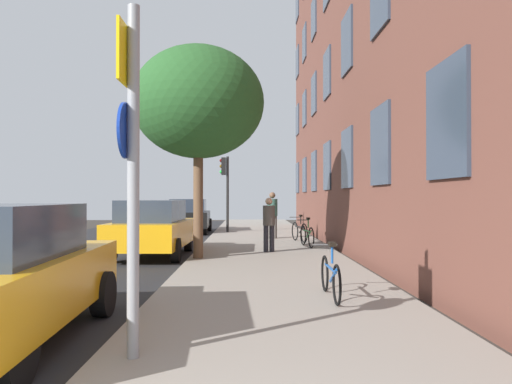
% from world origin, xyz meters
% --- Properties ---
extents(ground_plane, '(41.80, 41.80, 0.00)m').
position_xyz_m(ground_plane, '(-2.40, 15.00, 0.00)').
color(ground_plane, '#332D28').
extents(road_asphalt, '(7.00, 38.00, 0.01)m').
position_xyz_m(road_asphalt, '(-4.50, 15.00, 0.01)').
color(road_asphalt, '#232326').
rests_on(road_asphalt, ground).
extents(sidewalk, '(4.20, 38.00, 0.12)m').
position_xyz_m(sidewalk, '(1.10, 15.00, 0.06)').
color(sidewalk, gray).
rests_on(sidewalk, ground).
extents(building_facade, '(0.56, 27.00, 14.37)m').
position_xyz_m(building_facade, '(3.69, 14.50, 7.20)').
color(building_facade, brown).
rests_on(building_facade, ground).
extents(sign_post, '(0.16, 0.60, 3.51)m').
position_xyz_m(sign_post, '(-0.61, 3.45, 2.13)').
color(sign_post, gray).
rests_on(sign_post, sidewalk).
extents(traffic_light, '(0.43, 0.24, 3.47)m').
position_xyz_m(traffic_light, '(-0.48, 21.24, 2.50)').
color(traffic_light, black).
rests_on(traffic_light, sidewalk).
extents(tree_near, '(3.46, 3.46, 5.56)m').
position_xyz_m(tree_near, '(-0.74, 11.49, 4.19)').
color(tree_near, brown).
rests_on(tree_near, sidewalk).
extents(bicycle_0, '(0.42, 1.71, 0.90)m').
position_xyz_m(bicycle_0, '(1.87, 6.32, 0.47)').
color(bicycle_0, black).
rests_on(bicycle_0, sidewalk).
extents(bicycle_1, '(0.42, 1.67, 0.95)m').
position_xyz_m(bicycle_1, '(2.47, 14.43, 0.49)').
color(bicycle_1, black).
rests_on(bicycle_1, sidewalk).
extents(bicycle_2, '(0.53, 1.65, 0.97)m').
position_xyz_m(bicycle_2, '(2.42, 16.26, 0.50)').
color(bicycle_2, black).
rests_on(bicycle_2, sidewalk).
extents(pedestrian_0, '(0.50, 0.50, 1.58)m').
position_xyz_m(pedestrian_0, '(1.18, 12.98, 1.02)').
color(pedestrian_0, '#26262D').
rests_on(pedestrian_0, sidewalk).
extents(pedestrian_1, '(0.54, 0.54, 1.79)m').
position_xyz_m(pedestrian_1, '(1.51, 17.66, 1.14)').
color(pedestrian_1, '#4C4742').
rests_on(pedestrian_1, sidewalk).
extents(car_1, '(1.96, 4.33, 1.62)m').
position_xyz_m(car_1, '(-2.17, 12.76, 0.84)').
color(car_1, orange).
rests_on(car_1, road_asphalt).
extents(car_2, '(2.05, 4.14, 1.62)m').
position_xyz_m(car_2, '(-2.25, 22.12, 0.84)').
color(car_2, black).
rests_on(car_2, road_asphalt).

